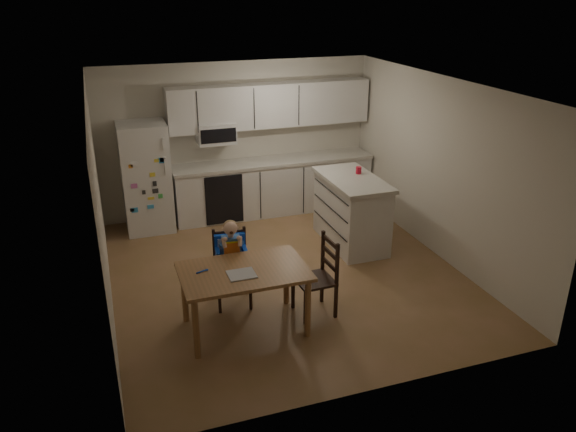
% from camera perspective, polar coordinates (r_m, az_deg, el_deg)
% --- Properties ---
extents(room, '(4.52, 5.01, 2.51)m').
position_cam_1_polar(room, '(7.53, -1.43, 4.22)').
color(room, brown).
rests_on(room, ground).
extents(refrigerator, '(0.72, 0.70, 1.70)m').
position_cam_1_polar(refrigerator, '(8.95, -14.24, 3.82)').
color(refrigerator, silver).
rests_on(refrigerator, ground).
extents(kitchen_run, '(3.37, 0.62, 2.15)m').
position_cam_1_polar(kitchen_run, '(9.39, -1.75, 5.55)').
color(kitchen_run, silver).
rests_on(kitchen_run, ground).
extents(kitchen_island, '(0.73, 1.40, 1.03)m').
position_cam_1_polar(kitchen_island, '(8.32, 6.44, 0.53)').
color(kitchen_island, silver).
rests_on(kitchen_island, ground).
extents(red_cup, '(0.08, 0.08, 0.10)m').
position_cam_1_polar(red_cup, '(8.32, 7.19, 4.64)').
color(red_cup, red).
rests_on(red_cup, kitchen_island).
extents(dining_table, '(1.38, 0.89, 0.74)m').
position_cam_1_polar(dining_table, '(6.18, -4.50, -6.30)').
color(dining_table, olive).
rests_on(dining_table, ground).
extents(napkin, '(0.29, 0.25, 0.01)m').
position_cam_1_polar(napkin, '(6.03, -4.74, -5.92)').
color(napkin, '#ADADB1').
rests_on(napkin, dining_table).
extents(toddler_spoon, '(0.12, 0.06, 0.02)m').
position_cam_1_polar(toddler_spoon, '(6.13, -8.79, -5.59)').
color(toddler_spoon, blue).
rests_on(toddler_spoon, dining_table).
extents(chair_booster, '(0.45, 0.45, 1.09)m').
position_cam_1_polar(chair_booster, '(6.70, -5.81, -3.78)').
color(chair_booster, black).
rests_on(chair_booster, ground).
extents(chair_side, '(0.44, 0.44, 0.95)m').
position_cam_1_polar(chair_side, '(6.53, 3.48, -5.60)').
color(chair_side, black).
rests_on(chair_side, ground).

